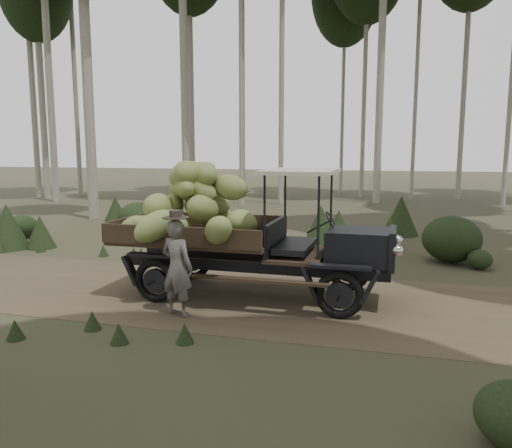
% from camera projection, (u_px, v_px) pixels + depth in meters
% --- Properties ---
extents(ground, '(120.00, 120.00, 0.00)m').
position_uv_depth(ground, '(142.00, 289.00, 9.90)').
color(ground, '#473D2B').
rests_on(ground, ground).
extents(dirt_track, '(70.00, 4.00, 0.01)m').
position_uv_depth(dirt_track, '(142.00, 289.00, 9.90)').
color(dirt_track, brown).
rests_on(dirt_track, ground).
extents(banana_truck, '(5.32, 2.53, 2.62)m').
position_uv_depth(banana_truck, '(219.00, 217.00, 9.27)').
color(banana_truck, black).
rests_on(banana_truck, ground).
extents(farmer, '(0.67, 0.53, 1.77)m').
position_uv_depth(farmer, '(177.00, 266.00, 8.23)').
color(farmer, '#55544E').
rests_on(farmer, ground).
extents(undergrowth, '(22.33, 23.11, 1.40)m').
position_uv_depth(undergrowth, '(70.00, 268.00, 9.32)').
color(undergrowth, '#233319').
rests_on(undergrowth, ground).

